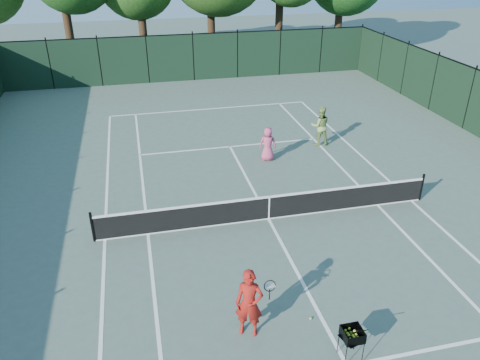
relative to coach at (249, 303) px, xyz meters
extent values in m
plane|color=#4D5E52|center=(1.93, 4.89, -0.92)|extent=(90.00, 90.00, 0.00)
cube|color=white|center=(-3.56, 4.89, -0.92)|extent=(0.10, 23.77, 0.01)
cube|color=white|center=(7.41, 4.89, -0.92)|extent=(0.10, 23.77, 0.01)
cube|color=white|center=(-2.19, 4.89, -0.92)|extent=(0.10, 23.77, 0.01)
cube|color=white|center=(6.04, 4.89, -0.92)|extent=(0.10, 23.77, 0.01)
cube|color=white|center=(1.93, 16.77, -0.92)|extent=(10.97, 0.10, 0.01)
cube|color=white|center=(1.93, 11.29, -0.92)|extent=(8.23, 0.10, 0.01)
cube|color=white|center=(1.93, 4.89, -0.92)|extent=(0.10, 12.80, 0.01)
cube|color=black|center=(1.93, 4.89, -0.47)|extent=(11.60, 0.03, 0.85)
cube|color=white|center=(1.93, 4.89, -0.05)|extent=(11.60, 0.05, 0.07)
cube|color=white|center=(1.93, 4.89, -0.90)|extent=(11.60, 0.05, 0.04)
cube|color=white|center=(1.93, 4.89, -0.47)|extent=(0.05, 0.04, 0.91)
cylinder|color=black|center=(-3.87, 4.89, -0.39)|extent=(0.09, 0.09, 1.06)
cylinder|color=black|center=(7.73, 4.89, -0.39)|extent=(0.09, 0.09, 1.06)
cube|color=black|center=(1.93, 22.89, 0.58)|extent=(24.00, 0.05, 3.00)
cylinder|color=black|center=(-6.07, 26.89, 1.48)|extent=(0.56, 0.56, 4.80)
cylinder|color=black|center=(-1.07, 26.69, 1.23)|extent=(0.56, 0.56, 4.30)
cylinder|color=black|center=(3.93, 27.19, 1.58)|extent=(0.56, 0.56, 5.00)
cylinder|color=black|center=(8.93, 26.49, 1.38)|extent=(0.56, 0.56, 4.60)
cylinder|color=black|center=(13.93, 26.99, 1.28)|extent=(0.56, 0.56, 4.40)
imported|color=#A31A12|center=(0.00, 0.00, 0.00)|extent=(0.79, 0.66, 1.84)
cylinder|color=black|center=(0.55, 0.16, 0.03)|extent=(0.03, 0.03, 0.30)
torus|color=black|center=(0.55, 0.16, 0.30)|extent=(0.30, 0.10, 0.30)
imported|color=#C7466B|center=(3.22, 9.52, -0.18)|extent=(0.81, 0.63, 1.48)
imported|color=#83A452|center=(6.03, 10.63, -0.01)|extent=(0.97, 0.80, 1.83)
cylinder|color=black|center=(1.86, -1.51, -0.61)|extent=(0.02, 0.02, 0.62)
cylinder|color=black|center=(2.27, -1.51, -0.61)|extent=(0.02, 0.02, 0.62)
cylinder|color=black|center=(1.86, -1.09, -0.61)|extent=(0.02, 0.02, 0.62)
cylinder|color=black|center=(2.27, -1.09, -0.61)|extent=(0.02, 0.02, 0.62)
cube|color=black|center=(2.06, -1.30, -0.18)|extent=(0.56, 0.56, 0.26)
sphere|color=#B4D22A|center=(2.06, -1.30, -0.25)|extent=(0.07, 0.07, 0.07)
sphere|color=#B4D22A|center=(2.06, -1.30, -0.25)|extent=(0.07, 0.07, 0.07)
sphere|color=#B4D22A|center=(2.06, -1.30, -0.25)|extent=(0.07, 0.07, 0.07)
sphere|color=#B4D22A|center=(2.06, -1.30, -0.25)|extent=(0.07, 0.07, 0.07)
sphere|color=#B4D22A|center=(2.06, -1.30, -0.25)|extent=(0.07, 0.07, 0.07)
sphere|color=#B4D22A|center=(2.06, -1.30, -0.25)|extent=(0.07, 0.07, 0.07)
sphere|color=#B4D22A|center=(2.06, -1.30, -0.25)|extent=(0.07, 0.07, 0.07)
sphere|color=#B4D22A|center=(2.06, -1.30, -0.25)|extent=(0.07, 0.07, 0.07)
sphere|color=#B4D22A|center=(2.06, -1.30, -0.25)|extent=(0.07, 0.07, 0.07)
sphere|color=#B4D22A|center=(2.06, -1.30, -0.25)|extent=(0.07, 0.07, 0.07)
sphere|color=#B4D22A|center=(2.06, -1.30, -0.25)|extent=(0.07, 0.07, 0.07)
sphere|color=#B4D22A|center=(2.06, -1.30, -0.25)|extent=(0.07, 0.07, 0.07)
sphere|color=#B4D22A|center=(2.06, -1.30, -0.25)|extent=(0.07, 0.07, 0.07)
sphere|color=#B4D22A|center=(2.06, -1.30, -0.25)|extent=(0.07, 0.07, 0.07)
sphere|color=#B4D22A|center=(2.06, -1.30, -0.25)|extent=(0.07, 0.07, 0.07)
sphere|color=#B4D22A|center=(2.06, -1.30, -0.25)|extent=(0.07, 0.07, 0.07)
sphere|color=#B4D22A|center=(2.06, -1.30, -0.25)|extent=(0.07, 0.07, 0.07)
sphere|color=#B4D22A|center=(2.06, -1.30, -0.25)|extent=(0.07, 0.07, 0.07)
sphere|color=#B4D22A|center=(2.06, -1.30, -0.25)|extent=(0.07, 0.07, 0.07)
sphere|color=#B3D22B|center=(1.63, 0.05, -0.89)|extent=(0.07, 0.07, 0.07)
camera|label=1|loc=(-2.14, -8.21, 7.76)|focal=35.00mm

